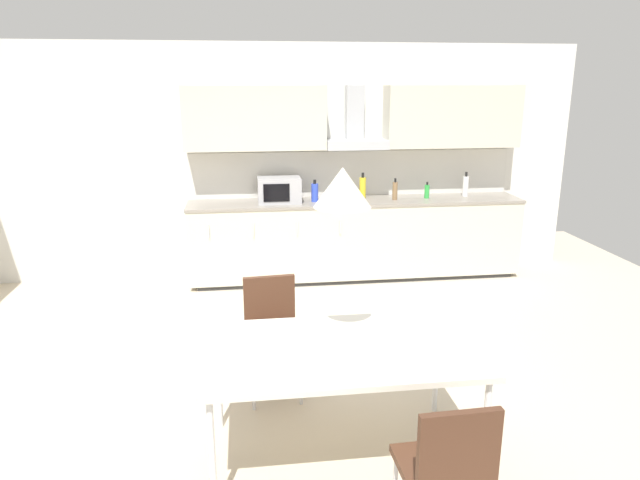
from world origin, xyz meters
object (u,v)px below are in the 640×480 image
Objects in this scene: bottle_white at (466,186)px; dining_table at (341,353)px; bottle_green at (427,191)px; bottle_yellow at (363,188)px; bottle_blue at (315,192)px; pendant_lamp at (343,187)px; microwave at (279,190)px; bottle_brown at (395,191)px; chair_far_left at (272,324)px; chair_near_right at (448,464)px.

bottle_white is 3.98m from dining_table.
bottle_white reaches higher than dining_table.
bottle_green is 0.50m from bottle_white.
bottle_blue is at bearing -175.52° from bottle_yellow.
pendant_lamp is (-0.25, -3.31, 0.65)m from bottle_blue.
microwave is 1.33m from bottle_brown.
dining_table is (-1.58, -3.32, -0.32)m from bottle_green.
microwave reaches higher than bottle_blue.
bottle_white reaches higher than bottle_brown.
bottle_yellow reaches higher than chair_far_left.
chair_far_left is (-0.37, 0.85, -0.17)m from dining_table.
bottle_blue is 3.33m from dining_table.
bottle_brown is 1.01× the size of bottle_blue.
bottle_white is at bearing 68.07° from chair_near_right.
chair_far_left is (-0.62, -2.46, -0.51)m from bottle_blue.
pendant_lamp is (-0.00, -0.00, 0.99)m from dining_table.
bottle_blue is at bearing 91.53° from chair_near_right.
microwave is 1.55× the size of bottle_yellow.
microwave reaches higher than bottle_green.
dining_table is 1.85× the size of chair_near_right.
microwave reaches higher than bottle_brown.
bottle_white is 4.59m from chair_near_right.
chair_far_left is 1.49m from pendant_lamp.
bottle_green is at bearing 0.11° from microwave.
bottle_green is 3.69m from dining_table.
bottle_blue is (-0.93, 0.03, -0.00)m from bottle_brown.
bottle_yellow is 0.97× the size of pendant_lamp.
bottle_green is at bearing -173.36° from bottle_white.
bottle_brown is at bearing -10.88° from bottle_yellow.
chair_far_left is at bearing -115.38° from bottle_yellow.
microwave is 1.93× the size of bottle_brown.
dining_table is 1.85× the size of chair_far_left.
bottle_blue is at bearing 75.74° from chair_far_left.
bottle_white reaches higher than chair_far_left.
dining_table is at bearing -66.51° from chair_far_left.
bottle_yellow is 3.51m from pendant_lamp.
bottle_green is 3.18m from chair_far_left.
chair_near_right is (0.37, -0.85, -0.17)m from dining_table.
chair_far_left is 2.72× the size of pendant_lamp.
bottle_white is (2.22, 0.06, -0.02)m from microwave.
microwave is 1.66× the size of bottle_white.
microwave is at bearing -178.44° from bottle_white.
chair_near_right reaches higher than dining_table.
bottle_white reaches higher than microwave.
bottle_brown is at bearing 70.17° from pendant_lamp.
bottle_blue is (0.40, -0.01, -0.03)m from microwave.
bottle_blue is 4.19m from chair_near_right.
bottle_white is 0.18× the size of dining_table.
bottle_brown is at bearing -173.95° from bottle_green.
bottle_brown is 0.15× the size of dining_table.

